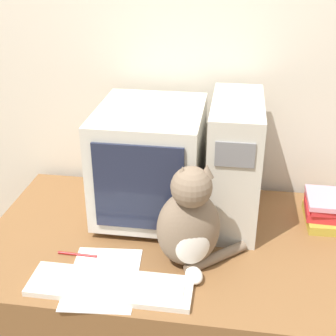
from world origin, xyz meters
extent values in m
cube|color=beige|center=(0.00, 0.84, 1.25)|extent=(7.00, 0.05, 2.50)
cube|color=brown|center=(0.00, 0.39, 0.38)|extent=(1.33, 0.78, 0.75)
cube|color=beige|center=(-0.12, 0.55, 0.76)|extent=(0.25, 0.25, 0.02)
cube|color=beige|center=(-0.12, 0.55, 0.97)|extent=(0.36, 0.42, 0.38)
cube|color=#1E2338|center=(-0.12, 0.34, 0.97)|extent=(0.29, 0.01, 0.30)
cube|color=beige|center=(0.18, 0.56, 0.97)|extent=(0.17, 0.41, 0.45)
cube|color=slate|center=(0.18, 0.36, 1.10)|extent=(0.12, 0.01, 0.08)
cube|color=silver|center=(-0.16, 0.11, 0.76)|extent=(0.49, 0.14, 0.02)
cube|color=beige|center=(-0.16, 0.11, 0.77)|extent=(0.44, 0.11, 0.00)
ellipsoid|color=#7A6651|center=(0.05, 0.27, 0.88)|extent=(0.24, 0.21, 0.26)
ellipsoid|color=white|center=(0.07, 0.21, 0.86)|extent=(0.12, 0.08, 0.14)
sphere|color=#7A6651|center=(0.06, 0.24, 1.04)|extent=(0.16, 0.16, 0.12)
cone|color=#7A6651|center=(0.03, 0.23, 1.09)|extent=(0.04, 0.04, 0.04)
cone|color=#7A6651|center=(0.10, 0.26, 1.09)|extent=(0.04, 0.04, 0.04)
ellipsoid|color=white|center=(0.08, 0.18, 0.77)|extent=(0.07, 0.09, 0.04)
cylinder|color=#7A6651|center=(0.14, 0.28, 0.77)|extent=(0.19, 0.18, 0.03)
cube|color=gold|center=(0.51, 0.57, 0.77)|extent=(0.12, 0.20, 0.03)
cube|color=red|center=(0.50, 0.57, 0.80)|extent=(0.12, 0.16, 0.03)
cube|color=red|center=(0.51, 0.57, 0.83)|extent=(0.13, 0.17, 0.02)
cube|color=pink|center=(0.50, 0.57, 0.85)|extent=(0.12, 0.17, 0.02)
cylinder|color=maroon|center=(-0.31, 0.24, 0.76)|extent=(0.13, 0.01, 0.01)
cube|color=white|center=(-0.20, 0.15, 0.75)|extent=(0.24, 0.31, 0.00)
camera|label=1|loc=(0.17, -0.93, 1.69)|focal=50.00mm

